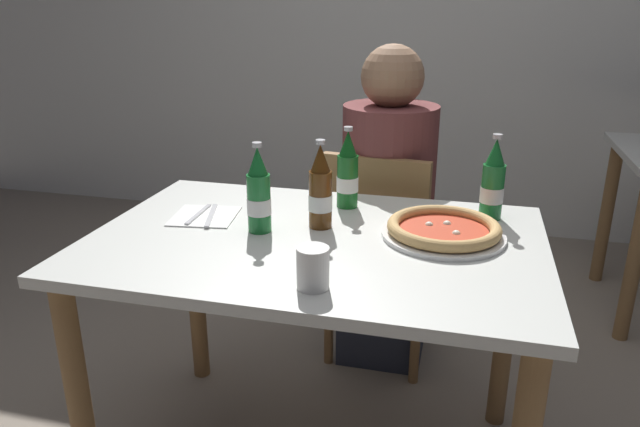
{
  "coord_description": "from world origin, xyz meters",
  "views": [
    {
      "loc": [
        0.37,
        -1.41,
        1.34
      ],
      "look_at": [
        0.0,
        0.05,
        0.8
      ],
      "focal_mm": 33.14,
      "sensor_mm": 36.0,
      "label": 1
    }
  ],
  "objects_px": {
    "beer_bottle_left": "(493,184)",
    "diner_seated": "(387,217)",
    "beer_bottle_extra": "(320,191)",
    "napkin_with_cutlery": "(205,216)",
    "dining_table_main": "(315,276)",
    "pizza_margherita_near": "(444,230)",
    "chair_behind_table": "(381,247)",
    "paper_cup": "(313,268)",
    "beer_bottle_center": "(259,195)",
    "beer_bottle_right": "(348,174)"
  },
  "relations": [
    {
      "from": "beer_bottle_left",
      "to": "diner_seated",
      "type": "bearing_deg",
      "value": 131.76
    },
    {
      "from": "beer_bottle_extra",
      "to": "napkin_with_cutlery",
      "type": "height_order",
      "value": "beer_bottle_extra"
    },
    {
      "from": "dining_table_main",
      "to": "beer_bottle_extra",
      "type": "relative_size",
      "value": 4.86
    },
    {
      "from": "diner_seated",
      "to": "napkin_with_cutlery",
      "type": "bearing_deg",
      "value": -127.89
    },
    {
      "from": "beer_bottle_left",
      "to": "beer_bottle_extra",
      "type": "relative_size",
      "value": 1.0
    },
    {
      "from": "pizza_margherita_near",
      "to": "beer_bottle_left",
      "type": "distance_m",
      "value": 0.23
    },
    {
      "from": "chair_behind_table",
      "to": "beer_bottle_left",
      "type": "bearing_deg",
      "value": 144.22
    },
    {
      "from": "dining_table_main",
      "to": "paper_cup",
      "type": "relative_size",
      "value": 12.63
    },
    {
      "from": "chair_behind_table",
      "to": "beer_bottle_center",
      "type": "height_order",
      "value": "beer_bottle_center"
    },
    {
      "from": "pizza_margherita_near",
      "to": "napkin_with_cutlery",
      "type": "distance_m",
      "value": 0.68
    },
    {
      "from": "beer_bottle_right",
      "to": "paper_cup",
      "type": "relative_size",
      "value": 2.6
    },
    {
      "from": "beer_bottle_right",
      "to": "paper_cup",
      "type": "xyz_separation_m",
      "value": [
        0.04,
        -0.55,
        -0.06
      ]
    },
    {
      "from": "paper_cup",
      "to": "beer_bottle_center",
      "type": "bearing_deg",
      "value": 127.91
    },
    {
      "from": "paper_cup",
      "to": "dining_table_main",
      "type": "bearing_deg",
      "value": 103.71
    },
    {
      "from": "beer_bottle_center",
      "to": "paper_cup",
      "type": "relative_size",
      "value": 2.6
    },
    {
      "from": "diner_seated",
      "to": "beer_bottle_extra",
      "type": "bearing_deg",
      "value": -100.67
    },
    {
      "from": "diner_seated",
      "to": "paper_cup",
      "type": "bearing_deg",
      "value": -92.0
    },
    {
      "from": "diner_seated",
      "to": "dining_table_main",
      "type": "bearing_deg",
      "value": -98.84
    },
    {
      "from": "dining_table_main",
      "to": "napkin_with_cutlery",
      "type": "bearing_deg",
      "value": 168.13
    },
    {
      "from": "beer_bottle_extra",
      "to": "beer_bottle_left",
      "type": "bearing_deg",
      "value": 22.41
    },
    {
      "from": "diner_seated",
      "to": "beer_bottle_right",
      "type": "bearing_deg",
      "value": -100.48
    },
    {
      "from": "beer_bottle_right",
      "to": "beer_bottle_center",
      "type": "bearing_deg",
      "value": -126.13
    },
    {
      "from": "dining_table_main",
      "to": "beer_bottle_right",
      "type": "distance_m",
      "value": 0.35
    },
    {
      "from": "beer_bottle_right",
      "to": "napkin_with_cutlery",
      "type": "bearing_deg",
      "value": -153.19
    },
    {
      "from": "diner_seated",
      "to": "paper_cup",
      "type": "xyz_separation_m",
      "value": [
        -0.03,
        -0.95,
        0.21
      ]
    },
    {
      "from": "diner_seated",
      "to": "pizza_margherita_near",
      "type": "relative_size",
      "value": 3.69
    },
    {
      "from": "diner_seated",
      "to": "napkin_with_cutlery",
      "type": "relative_size",
      "value": 5.94
    },
    {
      "from": "chair_behind_table",
      "to": "beer_bottle_right",
      "type": "xyz_separation_m",
      "value": [
        -0.06,
        -0.34,
        0.37
      ]
    },
    {
      "from": "dining_table_main",
      "to": "beer_bottle_center",
      "type": "xyz_separation_m",
      "value": [
        -0.16,
        0.01,
        0.22
      ]
    },
    {
      "from": "beer_bottle_left",
      "to": "paper_cup",
      "type": "xyz_separation_m",
      "value": [
        -0.38,
        -0.55,
        -0.06
      ]
    },
    {
      "from": "beer_bottle_right",
      "to": "napkin_with_cutlery",
      "type": "relative_size",
      "value": 1.21
    },
    {
      "from": "beer_bottle_left",
      "to": "napkin_with_cutlery",
      "type": "distance_m",
      "value": 0.83
    },
    {
      "from": "chair_behind_table",
      "to": "dining_table_main",
      "type": "bearing_deg",
      "value": 89.13
    },
    {
      "from": "napkin_with_cutlery",
      "to": "paper_cup",
      "type": "relative_size",
      "value": 2.14
    },
    {
      "from": "beer_bottle_left",
      "to": "beer_bottle_right",
      "type": "relative_size",
      "value": 1.0
    },
    {
      "from": "diner_seated",
      "to": "beer_bottle_center",
      "type": "height_order",
      "value": "diner_seated"
    },
    {
      "from": "pizza_margherita_near",
      "to": "beer_bottle_center",
      "type": "xyz_separation_m",
      "value": [
        -0.49,
        -0.08,
        0.08
      ]
    },
    {
      "from": "beer_bottle_extra",
      "to": "paper_cup",
      "type": "relative_size",
      "value": 2.6
    },
    {
      "from": "beer_bottle_center",
      "to": "napkin_with_cutlery",
      "type": "xyz_separation_m",
      "value": [
        -0.19,
        0.07,
        -0.1
      ]
    },
    {
      "from": "beer_bottle_left",
      "to": "beer_bottle_extra",
      "type": "distance_m",
      "value": 0.5
    },
    {
      "from": "dining_table_main",
      "to": "beer_bottle_extra",
      "type": "distance_m",
      "value": 0.23
    },
    {
      "from": "beer_bottle_extra",
      "to": "beer_bottle_right",
      "type": "bearing_deg",
      "value": 78.94
    },
    {
      "from": "napkin_with_cutlery",
      "to": "beer_bottle_left",
      "type": "bearing_deg",
      "value": 13.6
    },
    {
      "from": "beer_bottle_center",
      "to": "beer_bottle_right",
      "type": "height_order",
      "value": "same"
    },
    {
      "from": "pizza_margherita_near",
      "to": "beer_bottle_center",
      "type": "height_order",
      "value": "beer_bottle_center"
    },
    {
      "from": "chair_behind_table",
      "to": "paper_cup",
      "type": "height_order",
      "value": "chair_behind_table"
    },
    {
      "from": "chair_behind_table",
      "to": "beer_bottle_center",
      "type": "xyz_separation_m",
      "value": [
        -0.25,
        -0.6,
        0.37
      ]
    },
    {
      "from": "dining_table_main",
      "to": "chair_behind_table",
      "type": "xyz_separation_m",
      "value": [
        0.09,
        0.61,
        -0.15
      ]
    },
    {
      "from": "chair_behind_table",
      "to": "beer_bottle_extra",
      "type": "relative_size",
      "value": 3.44
    },
    {
      "from": "beer_bottle_extra",
      "to": "pizza_margherita_near",
      "type": "bearing_deg",
      "value": 1.09
    }
  ]
}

